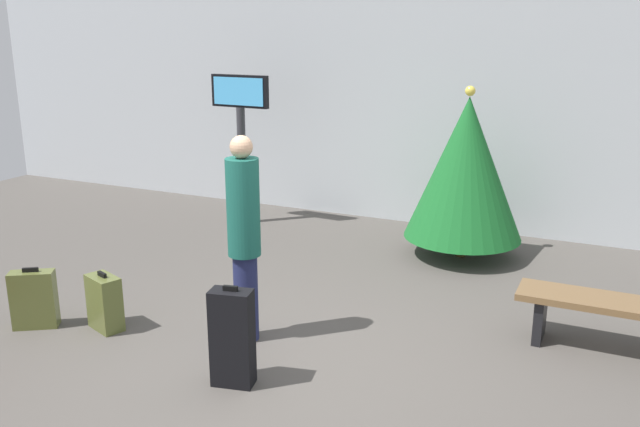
{
  "coord_description": "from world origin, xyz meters",
  "views": [
    {
      "loc": [
        2.38,
        -4.39,
        2.71
      ],
      "look_at": [
        -0.37,
        1.5,
        0.9
      ],
      "focal_mm": 37.46,
      "sensor_mm": 36.0,
      "label": 1
    }
  ],
  "objects": [
    {
      "name": "ground_plane",
      "position": [
        0.0,
        0.0,
        0.0
      ],
      "size": [
        16.0,
        16.0,
        0.0
      ],
      "primitive_type": "plane",
      "color": "#514C47"
    },
    {
      "name": "back_wall",
      "position": [
        0.0,
        4.66,
        1.66
      ],
      "size": [
        16.0,
        0.2,
        3.32
      ],
      "primitive_type": "cube",
      "color": "#B7BCC1",
      "rests_on": "ground_plane"
    },
    {
      "name": "holiday_tree",
      "position": [
        0.66,
        3.4,
        1.1
      ],
      "size": [
        1.41,
        1.41,
        2.07
      ],
      "color": "#4C3319",
      "rests_on": "ground_plane"
    },
    {
      "name": "flight_info_kiosk",
      "position": [
        -2.53,
        3.52,
        1.45
      ],
      "size": [
        0.89,
        0.13,
        2.1
      ],
      "color": "#333338",
      "rests_on": "ground_plane"
    },
    {
      "name": "waiting_bench",
      "position": [
        2.46,
        1.43,
        0.37
      ],
      "size": [
        1.66,
        0.44,
        0.48
      ],
      "color": "brown",
      "rests_on": "ground_plane"
    },
    {
      "name": "traveller_0",
      "position": [
        -0.55,
        0.33,
        0.99
      ],
      "size": [
        0.3,
        0.3,
        1.85
      ],
      "color": "#1E234C",
      "rests_on": "ground_plane"
    },
    {
      "name": "suitcase_0",
      "position": [
        -1.85,
        -0.05,
        0.26
      ],
      "size": [
        0.4,
        0.31,
        0.56
      ],
      "color": "#59602D",
      "rests_on": "ground_plane"
    },
    {
      "name": "suitcase_1",
      "position": [
        -0.23,
        -0.41,
        0.39
      ],
      "size": [
        0.36,
        0.25,
        0.83
      ],
      "color": "black",
      "rests_on": "ground_plane"
    },
    {
      "name": "suitcase_2",
      "position": [
        -2.47,
        -0.3,
        0.28
      ],
      "size": [
        0.42,
        0.36,
        0.59
      ],
      "color": "#59602D",
      "rests_on": "ground_plane"
    }
  ]
}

